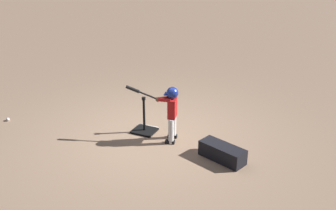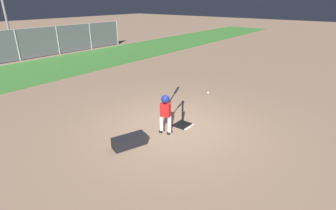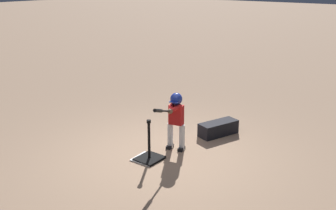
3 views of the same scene
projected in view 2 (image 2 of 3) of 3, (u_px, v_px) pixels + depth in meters
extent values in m
plane|color=#93755B|center=(175.00, 127.00, 7.52)|extent=(90.00, 90.00, 0.00)
cube|color=#3D7F33|center=(22.00, 73.00, 12.90)|extent=(56.00, 5.00, 0.02)
cylinder|color=#9E9EA3|center=(17.00, 45.00, 15.21)|extent=(0.08, 0.08, 1.83)
cylinder|color=#9E9EA3|center=(58.00, 40.00, 17.07)|extent=(0.08, 0.08, 1.83)
cylinder|color=#9E9EA3|center=(90.00, 36.00, 18.93)|extent=(0.08, 0.08, 1.83)
cylinder|color=#9E9EA3|center=(117.00, 33.00, 20.79)|extent=(0.08, 0.08, 1.83)
cube|color=white|center=(184.00, 125.00, 7.60)|extent=(0.47, 0.47, 0.02)
cube|color=black|center=(182.00, 125.00, 7.60)|extent=(0.45, 0.41, 0.04)
cylinder|color=black|center=(182.00, 114.00, 7.47)|extent=(0.05, 0.05, 0.66)
cylinder|color=black|center=(183.00, 102.00, 7.34)|extent=(0.08, 0.08, 0.05)
cylinder|color=silver|center=(161.00, 124.00, 7.13)|extent=(0.13, 0.13, 0.50)
cube|color=black|center=(162.00, 131.00, 7.23)|extent=(0.20, 0.13, 0.06)
cylinder|color=silver|center=(169.00, 125.00, 7.04)|extent=(0.13, 0.13, 0.50)
cube|color=black|center=(170.00, 132.00, 7.14)|extent=(0.20, 0.13, 0.06)
cube|color=red|center=(165.00, 110.00, 6.92)|extent=(0.20, 0.29, 0.37)
sphere|color=brown|center=(165.00, 100.00, 6.81)|extent=(0.19, 0.19, 0.19)
sphere|color=navy|center=(165.00, 99.00, 6.81)|extent=(0.22, 0.22, 0.22)
cube|color=navy|center=(167.00, 99.00, 6.90)|extent=(0.15, 0.19, 0.01)
cylinder|color=red|center=(166.00, 102.00, 6.99)|extent=(0.30, 0.09, 0.11)
cylinder|color=red|center=(169.00, 103.00, 6.96)|extent=(0.30, 0.22, 0.11)
sphere|color=brown|center=(170.00, 101.00, 7.10)|extent=(0.10, 0.10, 0.10)
cylinder|color=black|center=(174.00, 94.00, 7.31)|extent=(0.59, 0.17, 0.23)
cylinder|color=black|center=(177.00, 90.00, 7.45)|extent=(0.28, 0.12, 0.14)
cylinder|color=black|center=(169.00, 102.00, 7.09)|extent=(0.04, 0.05, 0.05)
sphere|color=white|center=(208.00, 93.00, 10.16)|extent=(0.07, 0.07, 0.07)
cube|color=#93969E|center=(76.00, 41.00, 20.87)|extent=(2.62, 0.36, 0.04)
cube|color=#93969E|center=(74.00, 44.00, 21.12)|extent=(2.63, 0.42, 0.04)
cube|color=#93969E|center=(81.00, 38.00, 20.39)|extent=(2.62, 0.36, 0.04)
cube|color=#93969E|center=(79.00, 41.00, 20.64)|extent=(2.63, 0.42, 0.04)
cube|color=#93969E|center=(86.00, 34.00, 19.91)|extent=(2.62, 0.36, 0.04)
cube|color=#93969E|center=(84.00, 37.00, 20.16)|extent=(2.63, 0.42, 0.04)
cylinder|color=#93969E|center=(86.00, 41.00, 21.98)|extent=(0.06, 0.06, 0.33)
cylinder|color=#93969E|center=(99.00, 38.00, 20.99)|extent=(0.06, 0.06, 0.94)
cylinder|color=#93969E|center=(92.00, 36.00, 21.37)|extent=(0.14, 1.66, 0.66)
cylinder|color=#93969E|center=(61.00, 44.00, 20.16)|extent=(0.06, 0.06, 0.33)
cylinder|color=#93969E|center=(74.00, 42.00, 19.17)|extent=(0.06, 0.06, 0.94)
cylinder|color=#93969E|center=(67.00, 39.00, 19.55)|extent=(0.14, 1.66, 0.66)
cube|color=black|center=(129.00, 141.00, 6.49)|extent=(0.90, 0.57, 0.28)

